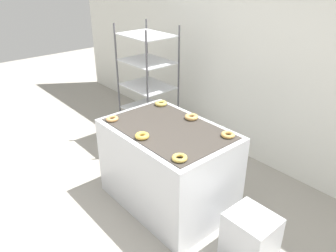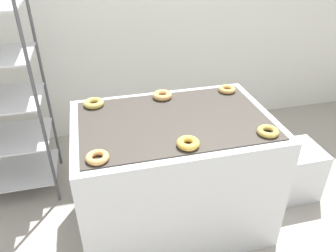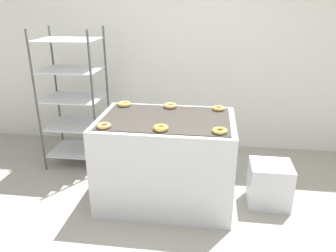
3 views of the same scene
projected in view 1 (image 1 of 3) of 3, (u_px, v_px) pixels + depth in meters
name	position (u px, v px, depth m)	size (l,w,h in m)	color
ground_plane	(114.00, 230.00, 3.17)	(14.00, 14.00, 0.00)	#9E998E
wall_back	(262.00, 52.00, 3.78)	(8.00, 0.05, 2.80)	silver
fryer_machine	(168.00, 166.00, 3.37)	(1.30, 0.88, 0.88)	silver
baking_rack_cart	(148.00, 86.00, 4.40)	(0.69, 0.54, 1.65)	#4C4C51
glaze_bin	(250.00, 236.00, 2.80)	(0.40, 0.35, 0.44)	silver
donut_near_left	(112.00, 119.00, 3.32)	(0.12, 0.12, 0.03)	tan
donut_near_center	(142.00, 136.00, 2.99)	(0.13, 0.13, 0.04)	gold
donut_near_right	(180.00, 158.00, 2.65)	(0.13, 0.13, 0.04)	gold
donut_far_left	(161.00, 103.00, 3.68)	(0.14, 0.14, 0.04)	tan
donut_far_center	(192.00, 117.00, 3.35)	(0.14, 0.14, 0.04)	tan
donut_far_right	(228.00, 135.00, 3.01)	(0.13, 0.13, 0.04)	tan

